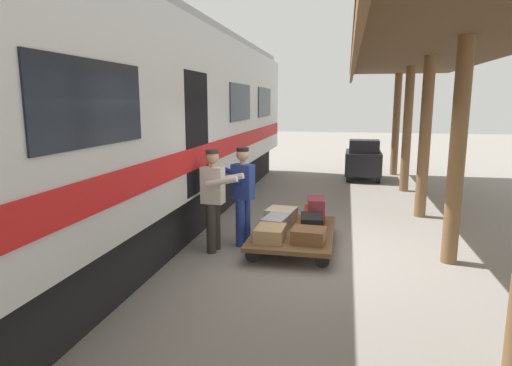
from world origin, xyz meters
name	(u,v)px	position (x,y,z in m)	size (l,w,h in m)	color
ground_plane	(326,254)	(0.00, 0.00, 0.00)	(60.00, 60.00, 0.00)	gray
platform_canopy	(462,46)	(-1.83, 0.00, 3.25)	(3.20, 17.92, 3.56)	brown
train_car	(115,126)	(3.67, 0.00, 2.06)	(3.02, 17.46, 4.00)	silver
luggage_cart	(294,233)	(0.57, -0.26, 0.25)	(1.35, 2.19, 0.29)	brown
suitcase_gray_aluminum	(276,223)	(0.87, -0.26, 0.41)	(0.37, 0.63, 0.23)	#9EA0A5
suitcase_tan_vintage	(270,233)	(0.87, 0.34, 0.40)	(0.44, 0.58, 0.22)	tan
suitcase_brown_leather	(309,236)	(0.26, 0.34, 0.40)	(0.51, 0.46, 0.22)	brown
suitcase_black_hardshell	(312,223)	(0.26, -0.26, 0.43)	(0.37, 0.56, 0.28)	black
suitcase_red_plastic	(314,215)	(0.26, -0.86, 0.42)	(0.37, 0.55, 0.27)	#AD231E
suitcase_cream_canvas	(281,214)	(0.87, -0.86, 0.40)	(0.51, 0.54, 0.22)	beige
suitcase_burgundy_valise	(316,203)	(0.23, -0.88, 0.65)	(0.30, 0.54, 0.19)	maroon
porter_in_overalls	(242,193)	(1.46, -0.20, 0.93)	(0.73, 0.55, 1.70)	navy
porter_by_door	(214,197)	(1.83, 0.22, 0.93)	(0.69, 0.46, 1.70)	#332D28
baggage_tug	(363,160)	(-0.82, -7.31, 0.63)	(1.13, 1.72, 1.30)	black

